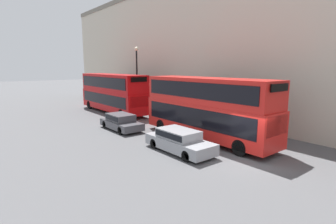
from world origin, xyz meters
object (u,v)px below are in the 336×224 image
Objects in this scene: car_dark_sedan at (179,140)px; car_hatchback at (121,121)px; bus_leading at (206,106)px; pedestrian at (241,127)px; bus_second_in_queue at (112,91)px.

car_dark_sedan reaches higher than car_hatchback.
bus_leading reaches higher than car_dark_sedan.
pedestrian is at bearing -28.99° from bus_leading.
pedestrian is at bearing -3.60° from car_dark_sedan.
pedestrian is at bearing -53.15° from car_hatchback.
car_dark_sedan is 7.38m from car_hatchback.
car_hatchback is at bearing 126.85° from pedestrian.
bus_leading is at bearing 151.01° from pedestrian.
bus_second_in_queue is (0.00, 14.56, -0.04)m from bus_leading.
pedestrian is (5.80, -0.36, 0.03)m from car_dark_sedan.
car_dark_sedan is 5.81m from pedestrian.
bus_second_in_queue is 2.66× the size of car_hatchback.
bus_leading is at bearing 15.85° from car_dark_sedan.
car_dark_sedan is at bearing -90.00° from car_hatchback.
car_dark_sedan is 2.88× the size of pedestrian.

